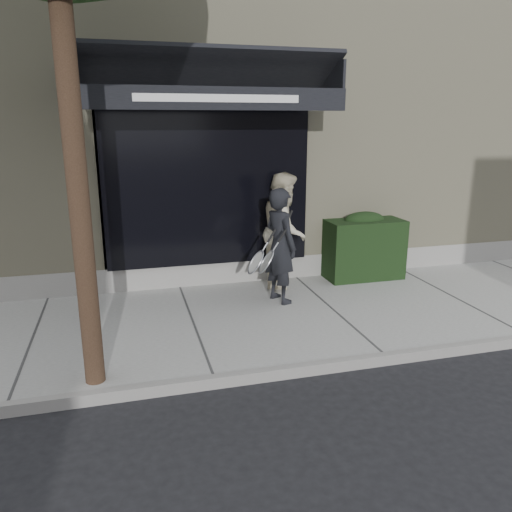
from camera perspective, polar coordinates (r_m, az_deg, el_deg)
name	(u,v)px	position (r m, az deg, el deg)	size (l,w,h in m)	color
ground	(331,315)	(7.35, 8.55, -6.74)	(80.00, 80.00, 0.00)	black
sidewalk	(331,312)	(7.33, 8.57, -6.30)	(20.00, 3.00, 0.12)	gray
curb	(385,359)	(6.07, 14.50, -11.28)	(20.00, 0.10, 0.14)	gray
building_facade	(246,120)	(11.53, -1.11, 15.25)	(14.30, 8.04, 5.64)	#BEB691
hedge	(363,246)	(8.68, 12.11, 1.08)	(1.30, 0.70, 1.14)	black
pedestrian_front	(280,246)	(7.26, 2.77, 1.15)	(0.87, 0.91, 1.69)	black
pedestrian_back	(284,230)	(8.01, 3.28, 3.00)	(1.00, 1.10, 1.83)	beige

